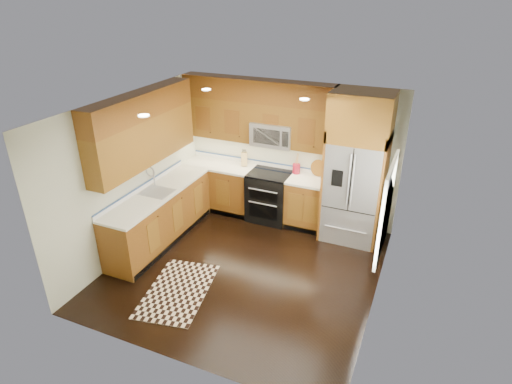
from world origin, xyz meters
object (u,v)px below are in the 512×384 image
at_px(refrigerator, 356,169).
at_px(rug, 178,290).
at_px(knife_block, 244,159).
at_px(utensil_crock, 296,167).
at_px(range, 269,196).

distance_m(refrigerator, rug, 3.46).
bearing_deg(refrigerator, rug, -128.26).
bearing_deg(rug, knife_block, 82.99).
xyz_separation_m(rug, utensil_crock, (0.87, 2.76, 1.07)).
height_order(refrigerator, knife_block, refrigerator).
distance_m(rug, knife_block, 2.94).
bearing_deg(knife_block, range, -17.33).
relative_size(refrigerator, utensil_crock, 6.74).
relative_size(range, rug, 0.67).
bearing_deg(utensil_crock, refrigerator, -12.22).
distance_m(range, rug, 2.63).
relative_size(refrigerator, rug, 1.83).
bearing_deg(range, utensil_crock, 24.71).
relative_size(refrigerator, knife_block, 8.16).
xyz_separation_m(range, refrigerator, (1.55, -0.04, 0.83)).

